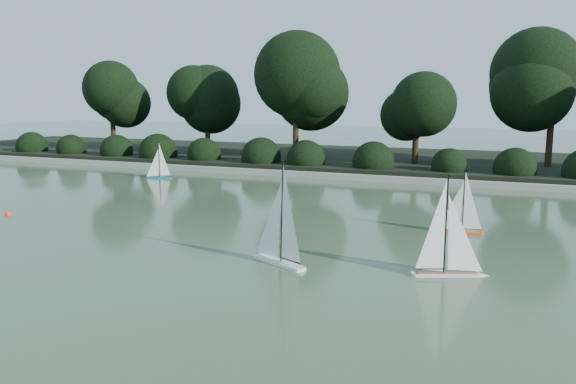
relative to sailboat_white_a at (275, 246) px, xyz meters
The scene contains 10 objects.
ground 0.91m from the sailboat_white_a, 158.16° to the right, with size 80.00×80.00×0.00m, color #3C5332.
pond_coping 8.72m from the sailboat_white_a, 95.31° to the left, with size 40.00×0.35×0.18m, color gray.
far_bank 12.70m from the sailboat_white_a, 93.64° to the left, with size 40.00×8.00×0.30m, color black.
tree_line 11.37m from the sailboat_white_a, 87.81° to the left, with size 26.31×3.93×4.39m.
shrub_hedge 9.61m from the sailboat_white_a, 94.81° to the left, with size 29.10×1.10×1.10m.
sailboat_white_a is the anchor object (origin of this frame).
sailboat_white_b 2.56m from the sailboat_white_a, ahead, with size 1.08×0.55×1.51m.
sailboat_orange 3.76m from the sailboat_white_a, 51.78° to the left, with size 0.92×0.29×1.25m.
sailboat_teal 9.64m from the sailboat_white_a, 135.42° to the left, with size 0.85×0.42×1.19m.
race_buoy 6.65m from the sailboat_white_a, behind, with size 0.14×0.14×0.14m, color red.
Camera 1 is at (4.04, -7.10, 2.44)m, focal length 35.00 mm.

